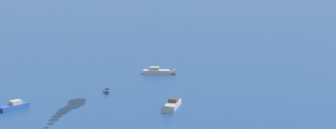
{
  "coord_description": "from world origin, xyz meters",
  "views": [
    {
      "loc": [
        -101.92,
        58.47,
        37.62
      ],
      "look_at": [
        0.0,
        0.0,
        15.29
      ],
      "focal_mm": 59.05,
      "sensor_mm": 36.0,
      "label": 1
    }
  ],
  "objects_px": {
    "motorboat_near_centre": "(161,72)",
    "motorboat_offshore": "(107,91)",
    "motorboat_trailing": "(9,107)",
    "motorboat_inshore": "(172,106)"
  },
  "relations": [
    {
      "from": "motorboat_trailing",
      "to": "motorboat_offshore",
      "type": "bearing_deg",
      "value": -79.4
    },
    {
      "from": "motorboat_inshore",
      "to": "motorboat_offshore",
      "type": "height_order",
      "value": "motorboat_inshore"
    },
    {
      "from": "motorboat_near_centre",
      "to": "motorboat_offshore",
      "type": "xyz_separation_m",
      "value": [
        -14.78,
        26.08,
        -0.46
      ]
    },
    {
      "from": "motorboat_near_centre",
      "to": "motorboat_offshore",
      "type": "bearing_deg",
      "value": 119.54
    },
    {
      "from": "motorboat_near_centre",
      "to": "motorboat_trailing",
      "type": "xyz_separation_m",
      "value": [
        -20.27,
        55.44,
        -0.08
      ]
    },
    {
      "from": "motorboat_offshore",
      "to": "motorboat_trailing",
      "type": "xyz_separation_m",
      "value": [
        -5.5,
        29.37,
        0.38
      ]
    },
    {
      "from": "motorboat_offshore",
      "to": "motorboat_trailing",
      "type": "relative_size",
      "value": 0.49
    },
    {
      "from": "motorboat_near_centre",
      "to": "motorboat_inshore",
      "type": "xyz_separation_m",
      "value": [
        -39.43,
        18.85,
        -0.05
      ]
    },
    {
      "from": "motorboat_near_centre",
      "to": "motorboat_offshore",
      "type": "distance_m",
      "value": 29.98
    },
    {
      "from": "motorboat_offshore",
      "to": "motorboat_near_centre",
      "type": "bearing_deg",
      "value": -60.46
    }
  ]
}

